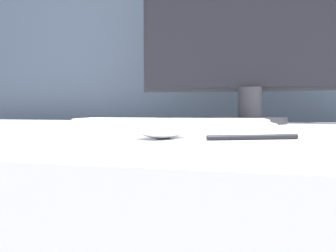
% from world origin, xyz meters
% --- Properties ---
extents(partition_panel, '(5.00, 0.03, 1.43)m').
position_xyz_m(partition_panel, '(0.00, 0.60, 0.72)').
color(partition_panel, '#333D4C').
rests_on(partition_panel, ground_plane).
extents(computer_mouse_near, '(0.10, 0.12, 0.03)m').
position_xyz_m(computer_mouse_near, '(0.03, -0.22, 0.75)').
color(computer_mouse_near, silver).
rests_on(computer_mouse_near, desk).
extents(keyboard, '(0.45, 0.15, 0.02)m').
position_xyz_m(keyboard, '(-0.01, -0.00, 0.74)').
color(keyboard, white).
rests_on(keyboard, desk).
extents(monitor, '(0.69, 0.22, 0.47)m').
position_xyz_m(monitor, '(0.16, 0.34, 0.98)').
color(monitor, '#28282D').
rests_on(monitor, desk).
extents(pen, '(0.13, 0.06, 0.01)m').
position_xyz_m(pen, '(0.16, -0.21, 0.73)').
color(pen, black).
rests_on(pen, desk).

